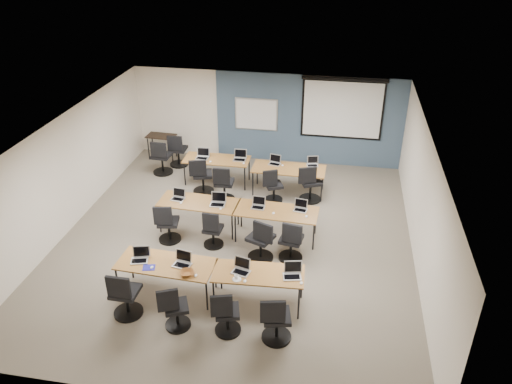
% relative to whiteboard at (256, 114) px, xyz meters
% --- Properties ---
extents(floor, '(8.00, 9.00, 0.02)m').
position_rel_whiteboard_xyz_m(floor, '(0.30, -4.43, -1.45)').
color(floor, '#6B6354').
rests_on(floor, ground).
extents(ceiling, '(8.00, 9.00, 0.02)m').
position_rel_whiteboard_xyz_m(ceiling, '(0.30, -4.43, 1.25)').
color(ceiling, white).
rests_on(ceiling, ground).
extents(wall_back, '(8.00, 0.04, 2.70)m').
position_rel_whiteboard_xyz_m(wall_back, '(0.30, 0.07, -0.10)').
color(wall_back, beige).
rests_on(wall_back, ground).
extents(wall_front, '(8.00, 0.04, 2.70)m').
position_rel_whiteboard_xyz_m(wall_front, '(0.30, -8.93, -0.10)').
color(wall_front, beige).
rests_on(wall_front, ground).
extents(wall_left, '(0.04, 9.00, 2.70)m').
position_rel_whiteboard_xyz_m(wall_left, '(-3.70, -4.43, -0.10)').
color(wall_left, beige).
rests_on(wall_left, ground).
extents(wall_right, '(0.04, 9.00, 2.70)m').
position_rel_whiteboard_xyz_m(wall_right, '(4.30, -4.43, -0.10)').
color(wall_right, beige).
rests_on(wall_right, ground).
extents(blue_accent_panel, '(5.50, 0.04, 2.70)m').
position_rel_whiteboard_xyz_m(blue_accent_panel, '(1.55, 0.04, -0.10)').
color(blue_accent_panel, '#3D5977').
rests_on(blue_accent_panel, wall_back).
extents(whiteboard, '(1.28, 0.03, 0.98)m').
position_rel_whiteboard_xyz_m(whiteboard, '(0.00, 0.00, 0.00)').
color(whiteboard, silver).
rests_on(whiteboard, wall_back).
extents(projector_screen, '(2.40, 0.10, 1.82)m').
position_rel_whiteboard_xyz_m(projector_screen, '(2.50, -0.02, 0.44)').
color(projector_screen, black).
rests_on(projector_screen, wall_back).
extents(training_table_front_left, '(1.89, 0.79, 0.73)m').
position_rel_whiteboard_xyz_m(training_table_front_left, '(-0.62, -6.52, -0.76)').
color(training_table_front_left, brown).
rests_on(training_table_front_left, floor).
extents(training_table_front_right, '(1.72, 0.72, 0.73)m').
position_rel_whiteboard_xyz_m(training_table_front_right, '(1.19, -6.51, -0.77)').
color(training_table_front_right, olive).
rests_on(training_table_front_right, floor).
extents(training_table_mid_left, '(1.86, 0.78, 0.73)m').
position_rel_whiteboard_xyz_m(training_table_mid_left, '(-0.65, -4.12, -0.76)').
color(training_table_mid_left, '#9D683C').
rests_on(training_table_mid_left, floor).
extents(training_table_mid_right, '(1.90, 0.79, 0.73)m').
position_rel_whiteboard_xyz_m(training_table_mid_right, '(1.21, -4.20, -0.76)').
color(training_table_mid_right, '#9A642A').
rests_on(training_table_mid_right, floor).
extents(training_table_back_left, '(1.82, 0.76, 0.73)m').
position_rel_whiteboard_xyz_m(training_table_back_left, '(-0.80, -1.74, -0.76)').
color(training_table_back_left, brown).
rests_on(training_table_back_left, floor).
extents(training_table_back_right, '(1.94, 0.81, 0.73)m').
position_rel_whiteboard_xyz_m(training_table_back_right, '(1.23, -1.98, -0.76)').
color(training_table_back_right, olive).
rests_on(training_table_back_right, floor).
extents(laptop_0, '(0.33, 0.28, 0.25)m').
position_rel_whiteboard_xyz_m(laptop_0, '(-1.14, -6.50, -0.66)').
color(laptop_0, silver).
rests_on(laptop_0, training_table_front_left).
extents(mouse_0, '(0.07, 0.10, 0.03)m').
position_rel_whiteboard_xyz_m(mouse_0, '(-0.83, -6.71, -0.71)').
color(mouse_0, white).
rests_on(mouse_0, training_table_front_left).
extents(task_chair_0, '(0.55, 0.55, 1.03)m').
position_rel_whiteboard_xyz_m(task_chair_0, '(-1.17, -7.28, -1.02)').
color(task_chair_0, black).
rests_on(task_chair_0, floor).
extents(laptop_1, '(0.33, 0.28, 0.25)m').
position_rel_whiteboard_xyz_m(laptop_1, '(-0.29, -6.49, -0.66)').
color(laptop_1, silver).
rests_on(laptop_1, training_table_front_left).
extents(mouse_1, '(0.07, 0.10, 0.03)m').
position_rel_whiteboard_xyz_m(mouse_1, '(0.06, -6.80, -0.71)').
color(mouse_1, white).
rests_on(mouse_1, training_table_front_left).
extents(task_chair_1, '(0.50, 0.47, 0.96)m').
position_rel_whiteboard_xyz_m(task_chair_1, '(-0.17, -7.42, -1.06)').
color(task_chair_1, black).
rests_on(task_chair_1, floor).
extents(laptop_2, '(0.33, 0.28, 0.25)m').
position_rel_whiteboard_xyz_m(laptop_2, '(0.86, -6.51, -0.66)').
color(laptop_2, '#A6A6B1').
rests_on(laptop_2, training_table_front_right).
extents(mouse_2, '(0.07, 0.10, 0.03)m').
position_rel_whiteboard_xyz_m(mouse_2, '(0.99, -6.80, -0.71)').
color(mouse_2, white).
rests_on(mouse_2, training_table_front_right).
extents(task_chair_2, '(0.48, 0.48, 0.96)m').
position_rel_whiteboard_xyz_m(task_chair_2, '(0.76, -7.39, -1.05)').
color(task_chair_2, black).
rests_on(task_chair_2, floor).
extents(laptop_3, '(0.34, 0.29, 0.26)m').
position_rel_whiteboard_xyz_m(laptop_3, '(1.82, -6.47, -0.66)').
color(laptop_3, silver).
rests_on(laptop_3, training_table_front_right).
extents(mouse_3, '(0.08, 0.10, 0.03)m').
position_rel_whiteboard_xyz_m(mouse_3, '(2.01, -6.67, -0.71)').
color(mouse_3, white).
rests_on(mouse_3, training_table_front_right).
extents(task_chair_3, '(0.53, 0.53, 1.01)m').
position_rel_whiteboard_xyz_m(task_chair_3, '(1.65, -7.41, -1.03)').
color(task_chair_3, black).
rests_on(task_chair_3, floor).
extents(laptop_4, '(0.31, 0.26, 0.24)m').
position_rel_whiteboard_xyz_m(laptop_4, '(-1.16, -4.06, -0.66)').
color(laptop_4, '#B6B6B6').
rests_on(laptop_4, training_table_mid_left).
extents(mouse_4, '(0.07, 0.10, 0.03)m').
position_rel_whiteboard_xyz_m(mouse_4, '(-1.03, -4.26, -0.71)').
color(mouse_4, white).
rests_on(mouse_4, training_table_mid_left).
extents(task_chair_4, '(0.51, 0.51, 0.99)m').
position_rel_whiteboard_xyz_m(task_chair_4, '(-1.21, -4.78, -1.04)').
color(task_chair_4, black).
rests_on(task_chair_4, floor).
extents(laptop_5, '(0.35, 0.30, 0.27)m').
position_rel_whiteboard_xyz_m(laptop_5, '(-0.17, -4.14, -0.65)').
color(laptop_5, '#B3B2BA').
rests_on(laptop_5, training_table_mid_left).
extents(mouse_5, '(0.07, 0.10, 0.03)m').
position_rel_whiteboard_xyz_m(mouse_5, '(-0.06, -4.36, -0.71)').
color(mouse_5, white).
rests_on(mouse_5, training_table_mid_left).
extents(task_chair_5, '(0.46, 0.46, 0.94)m').
position_rel_whiteboard_xyz_m(task_chair_5, '(-0.14, -4.81, -1.06)').
color(task_chair_5, black).
rests_on(task_chair_5, floor).
extents(laptop_6, '(0.30, 0.26, 0.23)m').
position_rel_whiteboard_xyz_m(laptop_6, '(0.77, -4.11, -0.66)').
color(laptop_6, '#B5B5BE').
rests_on(laptop_6, training_table_mid_right).
extents(mouse_6, '(0.08, 0.10, 0.03)m').
position_rel_whiteboard_xyz_m(mouse_6, '(1.16, -4.34, -0.71)').
color(mouse_6, white).
rests_on(mouse_6, training_table_mid_right).
extents(task_chair_6, '(0.60, 0.57, 1.04)m').
position_rel_whiteboard_xyz_m(task_chair_6, '(1.01, -5.11, -1.02)').
color(task_chair_6, black).
rests_on(task_chair_6, floor).
extents(laptop_7, '(0.30, 0.26, 0.23)m').
position_rel_whiteboard_xyz_m(laptop_7, '(1.74, -4.06, -0.66)').
color(laptop_7, silver).
rests_on(laptop_7, training_table_mid_right).
extents(mouse_7, '(0.08, 0.11, 0.04)m').
position_rel_whiteboard_xyz_m(mouse_7, '(1.90, -4.35, -0.71)').
color(mouse_7, white).
rests_on(mouse_7, training_table_mid_right).
extents(task_chair_7, '(0.53, 0.53, 1.01)m').
position_rel_whiteboard_xyz_m(task_chair_7, '(1.65, -5.00, -1.03)').
color(task_chair_7, black).
rests_on(task_chair_7, floor).
extents(laptop_8, '(0.35, 0.30, 0.26)m').
position_rel_whiteboard_xyz_m(laptop_8, '(-1.20, -1.73, -0.65)').
color(laptop_8, silver).
rests_on(laptop_8, training_table_back_left).
extents(mouse_8, '(0.07, 0.11, 0.04)m').
position_rel_whiteboard_xyz_m(mouse_8, '(-0.92, -1.96, -0.71)').
color(mouse_8, white).
rests_on(mouse_8, training_table_back_left).
extents(task_chair_8, '(0.57, 0.57, 1.04)m').
position_rel_whiteboard_xyz_m(task_chair_8, '(-1.06, -2.40, -1.02)').
color(task_chair_8, black).
rests_on(task_chair_8, floor).
extents(laptop_9, '(0.35, 0.30, 0.26)m').
position_rel_whiteboard_xyz_m(laptop_9, '(-0.16, -1.65, -0.66)').
color(laptop_9, silver).
rests_on(laptop_9, training_table_back_left).
extents(mouse_9, '(0.08, 0.11, 0.04)m').
position_rel_whiteboard_xyz_m(mouse_9, '(-0.01, -1.91, -0.71)').
color(mouse_9, white).
rests_on(mouse_9, training_table_back_left).
extents(task_chair_9, '(0.54, 0.54, 1.02)m').
position_rel_whiteboard_xyz_m(task_chair_9, '(-0.38, -2.72, -1.03)').
color(task_chair_9, black).
rests_on(task_chair_9, floor).
extents(laptop_10, '(0.31, 0.27, 0.24)m').
position_rel_whiteboard_xyz_m(laptop_10, '(0.82, -1.77, -0.66)').
color(laptop_10, '#B5B5C3').
rests_on(laptop_10, training_table_back_right).
extents(mouse_10, '(0.06, 0.10, 0.03)m').
position_rel_whiteboard_xyz_m(mouse_10, '(1.04, -1.85, -0.71)').
color(mouse_10, white).
rests_on(mouse_10, training_table_back_right).
extents(task_chair_10, '(0.50, 0.47, 0.96)m').
position_rel_whiteboard_xyz_m(task_chair_10, '(0.89, -2.53, -1.06)').
color(task_chair_10, black).
rests_on(task_chair_10, floor).
extents(laptop_11, '(0.30, 0.26, 0.23)m').
position_rel_whiteboard_xyz_m(laptop_11, '(1.83, -1.67, -0.66)').
color(laptop_11, '#B3B3B3').
rests_on(laptop_11, training_table_back_right).
extents(mouse_11, '(0.09, 0.11, 0.03)m').
position_rel_whiteboard_xyz_m(mouse_11, '(1.94, -1.86, -0.71)').
color(mouse_11, white).
rests_on(mouse_11, training_table_back_right).
extents(task_chair_11, '(0.60, 0.57, 1.05)m').
position_rel_whiteboard_xyz_m(task_chair_11, '(1.83, -2.33, -1.01)').
color(task_chair_11, black).
rests_on(task_chair_11, floor).
extents(blue_mousepad, '(0.27, 0.24, 0.01)m').
position_rel_whiteboard_xyz_m(blue_mousepad, '(-0.89, -6.71, -0.72)').
color(blue_mousepad, navy).
rests_on(blue_mousepad, training_table_front_left).
extents(snack_bowl, '(0.39, 0.39, 0.07)m').
position_rel_whiteboard_xyz_m(snack_bowl, '(-0.11, -6.78, -0.68)').
color(snack_bowl, brown).
rests_on(snack_bowl, training_table_front_left).
extents(snack_plate, '(0.19, 0.19, 0.01)m').
position_rel_whiteboard_xyz_m(snack_plate, '(0.83, -6.77, -0.71)').
color(snack_plate, white).
rests_on(snack_plate, training_table_front_right).
extents(coffee_cup, '(0.09, 0.09, 0.07)m').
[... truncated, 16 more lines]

